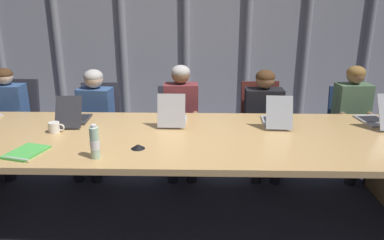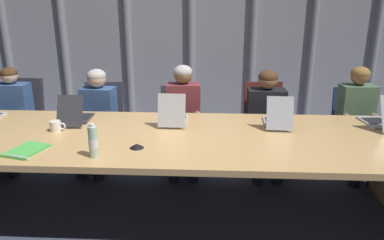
% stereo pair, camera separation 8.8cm
% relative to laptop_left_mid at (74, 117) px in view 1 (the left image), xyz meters
% --- Properties ---
extents(ground_plane, '(12.80, 12.80, 0.00)m').
position_rel_laptop_left_mid_xyz_m(ground_plane, '(0.95, -0.32, -0.80)').
color(ground_plane, '#383D51').
extents(conference_table, '(4.46, 1.32, 0.74)m').
position_rel_laptop_left_mid_xyz_m(conference_table, '(0.95, -0.32, -0.19)').
color(conference_table, tan).
rests_on(conference_table, ground_plane).
extents(curtain_backdrop, '(6.40, 0.17, 2.81)m').
position_rel_laptop_left_mid_xyz_m(curtain_backdrop, '(0.94, 2.34, 0.61)').
color(curtain_backdrop, '#9999A0').
rests_on(curtain_backdrop, ground_plane).
extents(laptop_left_mid, '(0.25, 0.45, 0.28)m').
position_rel_laptop_left_mid_xyz_m(laptop_left_mid, '(0.00, 0.00, 0.00)').
color(laptop_left_mid, '#2D2D33').
rests_on(laptop_left_mid, conference_table).
extents(laptop_center, '(0.25, 0.39, 0.31)m').
position_rel_laptop_left_mid_xyz_m(laptop_center, '(0.92, -0.01, 0.00)').
color(laptop_center, '#BCBCC1').
rests_on(laptop_center, conference_table).
extents(laptop_right_mid, '(0.25, 0.43, 0.30)m').
position_rel_laptop_left_mid_xyz_m(laptop_right_mid, '(1.87, -0.01, 0.00)').
color(laptop_right_mid, '#A8ADB7').
rests_on(laptop_right_mid, conference_table).
extents(laptop_right_end, '(0.27, 0.50, 0.32)m').
position_rel_laptop_left_mid_xyz_m(laptop_right_end, '(2.81, 0.02, 0.01)').
color(laptop_right_end, '#A8ADB7').
rests_on(laptop_right_end, conference_table).
extents(office_chair_left_end, '(0.60, 0.60, 0.96)m').
position_rel_laptop_left_mid_xyz_m(office_chair_left_end, '(-0.95, 0.73, -0.44)').
color(office_chair_left_end, '#2D2D38').
rests_on(office_chair_left_end, ground_plane).
extents(office_chair_left_mid, '(0.60, 0.60, 0.93)m').
position_rel_laptop_left_mid_xyz_m(office_chair_left_mid, '(0.02, 0.73, -0.45)').
color(office_chair_left_mid, '#2D2D38').
rests_on(office_chair_left_mid, ground_plane).
extents(office_chair_center, '(0.60, 0.60, 0.90)m').
position_rel_laptop_left_mid_xyz_m(office_chair_center, '(0.92, 0.72, -0.46)').
color(office_chair_center, '#2D2D38').
rests_on(office_chair_center, ground_plane).
extents(office_chair_right_mid, '(0.60, 0.60, 0.95)m').
position_rel_laptop_left_mid_xyz_m(office_chair_right_mid, '(1.87, 0.73, -0.45)').
color(office_chair_right_mid, '#511E19').
rests_on(office_chair_right_mid, ground_plane).
extents(office_chair_right_end, '(0.60, 0.60, 0.89)m').
position_rel_laptop_left_mid_xyz_m(office_chair_right_end, '(2.86, 0.72, -0.46)').
color(office_chair_right_end, navy).
rests_on(office_chair_right_end, ground_plane).
extents(person_left_end, '(0.37, 0.55, 1.14)m').
position_rel_laptop_left_mid_xyz_m(person_left_end, '(-0.96, 0.57, -0.16)').
color(person_left_end, '#335184').
rests_on(person_left_end, ground_plane).
extents(person_left_mid, '(0.41, 0.57, 1.12)m').
position_rel_laptop_left_mid_xyz_m(person_left_mid, '(0.01, 0.57, -0.15)').
color(person_left_mid, '#335184').
rests_on(person_left_mid, ground_plane).
extents(person_center, '(0.40, 0.56, 1.18)m').
position_rel_laptop_left_mid_xyz_m(person_center, '(0.97, 0.57, -0.13)').
color(person_center, brown).
rests_on(person_center, ground_plane).
extents(person_right_mid, '(0.42, 0.55, 1.13)m').
position_rel_laptop_left_mid_xyz_m(person_right_mid, '(1.86, 0.57, -0.15)').
color(person_right_mid, black).
rests_on(person_right_mid, ground_plane).
extents(person_right_end, '(0.39, 0.56, 1.18)m').
position_rel_laptop_left_mid_xyz_m(person_right_end, '(2.82, 0.57, -0.14)').
color(person_right_end, '#4C6B4C').
rests_on(person_right_end, ground_plane).
extents(water_bottle_secondary, '(0.07, 0.07, 0.25)m').
position_rel_laptop_left_mid_xyz_m(water_bottle_secondary, '(0.42, -0.80, 0.06)').
color(water_bottle_secondary, '#ADD1B2').
rests_on(water_bottle_secondary, conference_table).
extents(coffee_mug_near, '(0.14, 0.10, 0.09)m').
position_rel_laptop_left_mid_xyz_m(coffee_mug_near, '(-0.08, -0.27, -0.01)').
color(coffee_mug_near, white).
rests_on(coffee_mug_near, conference_table).
extents(conference_mic_middle, '(0.11, 0.11, 0.03)m').
position_rel_laptop_left_mid_xyz_m(conference_mic_middle, '(0.70, -0.62, -0.04)').
color(conference_mic_middle, black).
rests_on(conference_mic_middle, conference_table).
extents(spiral_notepad, '(0.29, 0.35, 0.03)m').
position_rel_laptop_left_mid_xyz_m(spiral_notepad, '(-0.13, -0.73, -0.05)').
color(spiral_notepad, '#4CB74C').
rests_on(spiral_notepad, conference_table).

